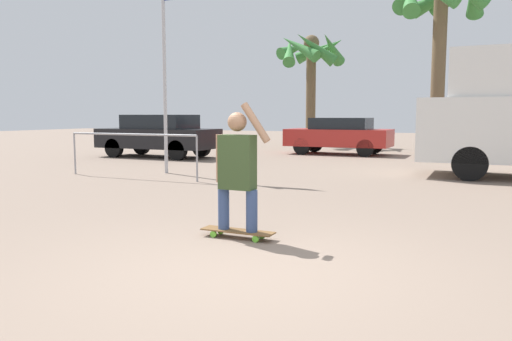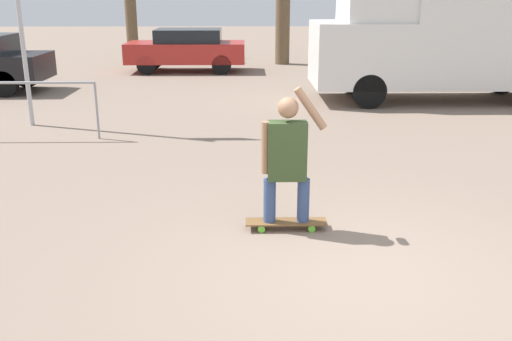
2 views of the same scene
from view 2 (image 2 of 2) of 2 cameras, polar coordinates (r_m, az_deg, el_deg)
The scene contains 5 objects.
ground_plane at distance 5.75m, azimuth 10.50°, elevation -10.17°, with size 80.00×80.00×0.00m, color gray.
skateboard at distance 6.63m, azimuth 3.03°, elevation -5.21°, with size 0.94×0.23×0.10m.
person_skateboarder at distance 6.36m, azimuth 3.14°, elevation 1.68°, with size 0.72×0.23×1.57m.
camper_van at distance 15.06m, azimuth 18.87°, elevation 12.93°, with size 6.40×2.22×3.06m.
parked_car_red at distance 19.82m, azimuth -6.94°, elevation 11.98°, with size 3.95×1.81×1.41m.
Camera 2 is at (-1.13, -4.98, 2.65)m, focal length 40.00 mm.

